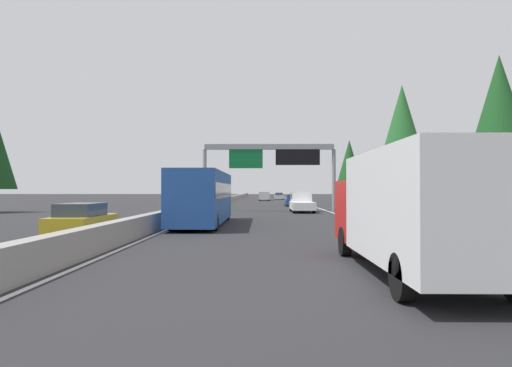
# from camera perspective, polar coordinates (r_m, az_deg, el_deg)

# --- Properties ---
(ground_plane) EXTENTS (320.00, 320.00, 0.00)m
(ground_plane) POSITION_cam_1_polar(r_m,az_deg,el_deg) (61.61, -4.08, -2.71)
(ground_plane) COLOR #262628
(median_barrier) EXTENTS (180.00, 0.56, 0.90)m
(median_barrier) POSITION_cam_1_polar(r_m,az_deg,el_deg) (81.56, -3.12, -1.93)
(median_barrier) COLOR gray
(median_barrier) RESTS_ON ground
(shoulder_stripe_right) EXTENTS (160.00, 0.16, 0.01)m
(shoulder_stripe_right) POSITION_cam_1_polar(r_m,az_deg,el_deg) (71.67, 5.82, -2.44)
(shoulder_stripe_right) COLOR silver
(shoulder_stripe_right) RESTS_ON ground
(shoulder_stripe_median) EXTENTS (160.00, 0.16, 0.01)m
(shoulder_stripe_median) POSITION_cam_1_polar(r_m,az_deg,el_deg) (71.55, -3.22, -2.44)
(shoulder_stripe_median) COLOR silver
(shoulder_stripe_median) RESTS_ON ground
(sign_gantry_overhead) EXTENTS (0.50, 12.68, 6.41)m
(sign_gantry_overhead) POSITION_cam_1_polar(r_m,az_deg,el_deg) (43.33, 1.89, 3.23)
(sign_gantry_overhead) COLOR gray
(sign_gantry_overhead) RESTS_ON ground
(box_truck_far_left) EXTENTS (8.50, 2.40, 2.95)m
(box_truck_far_left) POSITION_cam_1_polar(r_m,az_deg,el_deg) (11.67, 19.01, -2.96)
(box_truck_far_left) COLOR white
(box_truck_far_left) RESTS_ON ground
(bus_mid_right) EXTENTS (11.50, 2.55, 3.10)m
(bus_mid_right) POSITION_cam_1_polar(r_m,az_deg,el_deg) (27.12, -6.61, -1.52)
(bus_mid_right) COLOR #1E4793
(bus_mid_right) RESTS_ON ground
(pickup_far_right) EXTENTS (5.60, 2.00, 1.86)m
(pickup_far_right) POSITION_cam_1_polar(r_m,az_deg,el_deg) (42.29, 5.74, -2.35)
(pickup_far_right) COLOR white
(pickup_far_right) RESTS_ON ground
(minivan_near_center) EXTENTS (5.00, 1.95, 1.69)m
(minivan_near_center) POSITION_cam_1_polar(r_m,az_deg,el_deg) (86.39, 1.04, -1.53)
(minivan_near_center) COLOR silver
(minivan_near_center) RESTS_ON ground
(sedan_far_center) EXTENTS (4.40, 1.80, 1.47)m
(sedan_far_center) POSITION_cam_1_polar(r_m,az_deg,el_deg) (95.91, 2.89, -1.62)
(sedan_far_center) COLOR silver
(sedan_far_center) RESTS_ON ground
(sedan_mid_left) EXTENTS (4.40, 1.80, 1.47)m
(sedan_mid_left) POSITION_cam_1_polar(r_m,az_deg,el_deg) (58.02, 4.60, -2.16)
(sedan_mid_left) COLOR #1E4793
(sedan_mid_left) RESTS_ON ground
(oncoming_near) EXTENTS (4.40, 1.80, 1.47)m
(oncoming_near) POSITION_cam_1_polar(r_m,az_deg,el_deg) (21.62, -20.96, -4.40)
(oncoming_near) COLOR #AD931E
(oncoming_near) RESTS_ON ground
(conifer_right_near) EXTENTS (4.76, 4.76, 10.83)m
(conifer_right_near) POSITION_cam_1_polar(r_m,az_deg,el_deg) (33.54, 28.26, 7.04)
(conifer_right_near) COLOR #4C3823
(conifer_right_near) RESTS_ON ground
(conifer_right_mid) EXTENTS (5.94, 5.94, 13.51)m
(conifer_right_mid) POSITION_cam_1_polar(r_m,az_deg,el_deg) (52.11, 17.87, 6.03)
(conifer_right_mid) COLOR #4C3823
(conifer_right_mid) RESTS_ON ground
(conifer_right_far) EXTENTS (4.23, 4.23, 9.61)m
(conifer_right_far) POSITION_cam_1_polar(r_m,az_deg,el_deg) (69.73, 11.64, 2.32)
(conifer_right_far) COLOR #4C3823
(conifer_right_far) RESTS_ON ground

